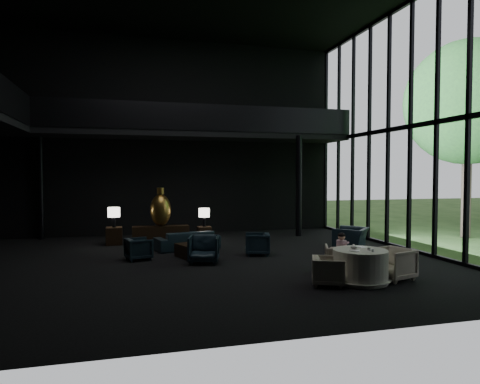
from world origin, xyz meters
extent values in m
cube|color=black|center=(0.00, 0.00, 0.00)|extent=(14.00, 12.00, 0.02)
cube|color=black|center=(0.00, 6.00, 4.00)|extent=(14.00, 0.04, 8.00)
cube|color=black|center=(0.00, -6.00, 4.00)|extent=(14.00, 0.04, 8.00)
cube|color=black|center=(1.00, 5.00, 4.00)|extent=(12.00, 2.00, 0.25)
cube|color=black|center=(1.00, 4.00, 4.60)|extent=(12.00, 0.06, 1.00)
cylinder|color=black|center=(-5.00, 5.70, 2.00)|extent=(0.24, 0.24, 4.00)
cylinder|color=black|center=(4.80, 4.00, 2.00)|extent=(0.24, 0.24, 4.00)
cylinder|color=#382D23|center=(11.00, 2.00, 2.45)|extent=(0.36, 0.36, 4.90)
sphere|color=#2B5E21|center=(11.00, 2.00, 5.25)|extent=(4.80, 4.80, 4.80)
cube|color=black|center=(-0.68, 3.47, 0.32)|extent=(1.98, 0.45, 0.63)
ellipsoid|color=#A9622D|center=(-0.68, 3.46, 1.20)|extent=(0.73, 0.73, 1.13)
cylinder|color=#A9622D|center=(-0.68, 3.46, 1.87)|extent=(0.25, 0.25, 0.23)
cube|color=black|center=(-2.28, 3.70, 0.30)|extent=(0.55, 0.55, 0.61)
cylinder|color=black|center=(-2.28, 3.63, 0.79)|extent=(0.13, 0.13, 0.37)
cylinder|color=white|center=(-2.28, 3.63, 1.14)|extent=(0.42, 0.42, 0.34)
cube|color=black|center=(0.92, 3.65, 0.27)|extent=(0.49, 0.49, 0.53)
cylinder|color=black|center=(0.92, 3.68, 0.71)|extent=(0.12, 0.12, 0.35)
cylinder|color=white|center=(0.92, 3.68, 1.05)|extent=(0.40, 0.40, 0.32)
imported|color=#1E3349|center=(0.07, 2.07, 0.41)|extent=(2.16, 1.09, 0.81)
imported|color=#263243|center=(-1.52, 0.72, 0.31)|extent=(0.70, 0.73, 0.62)
imported|color=#172E3A|center=(2.01, 0.56, 0.35)|extent=(0.79, 0.82, 0.70)
imported|color=#1A3146|center=(0.22, -0.20, 0.45)|extent=(1.07, 1.03, 0.91)
imported|color=black|center=(5.24, 0.65, 0.50)|extent=(1.32, 1.34, 1.00)
cube|color=black|center=(0.10, 0.73, 0.20)|extent=(1.14, 1.14, 0.39)
cylinder|color=white|center=(3.31, -3.21, 0.38)|extent=(1.23, 1.23, 0.75)
cone|color=white|center=(3.31, -3.21, 0.05)|extent=(1.40, 1.40, 0.10)
imported|color=beige|center=(3.33, -2.26, 0.38)|extent=(0.95, 0.93, 0.76)
imported|color=beige|center=(4.19, -3.18, 0.43)|extent=(0.99, 1.02, 0.86)
imported|color=#B6AA99|center=(2.49, -3.27, 0.32)|extent=(0.78, 0.80, 0.64)
cylinder|color=#D297A6|center=(3.37, -2.21, 0.63)|extent=(0.26, 0.26, 0.37)
sphere|color=#D8A884|center=(3.37, -2.21, 0.91)|extent=(0.18, 0.18, 0.18)
ellipsoid|color=black|center=(3.37, -2.21, 0.94)|extent=(0.19, 0.19, 0.13)
cylinder|color=white|center=(3.10, -3.33, 0.76)|extent=(0.28, 0.28, 0.01)
cylinder|color=white|center=(3.51, -2.95, 0.76)|extent=(0.26, 0.26, 0.01)
cylinder|color=white|center=(3.51, -3.32, 0.76)|extent=(0.17, 0.17, 0.01)
cylinder|color=white|center=(3.50, -3.27, 0.79)|extent=(0.09, 0.09, 0.06)
ellipsoid|color=white|center=(3.24, -3.05, 0.79)|extent=(0.16, 0.16, 0.08)
cylinder|color=#99999E|center=(3.44, -3.53, 0.78)|extent=(0.07, 0.07, 0.06)
camera|label=1|loc=(-1.81, -11.87, 2.48)|focal=32.00mm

